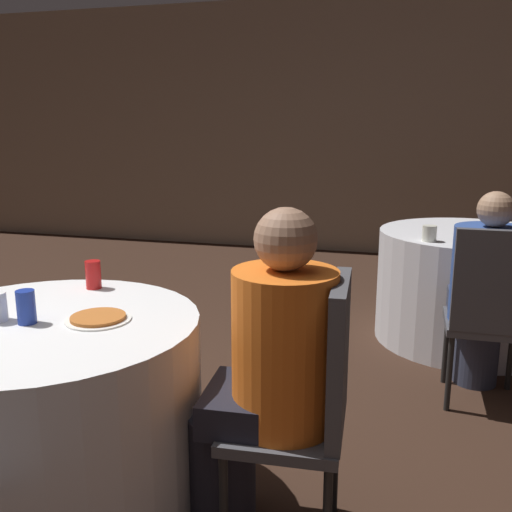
{
  "coord_description": "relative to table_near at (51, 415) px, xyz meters",
  "views": [
    {
      "loc": [
        1.48,
        -1.59,
        1.44
      ],
      "look_at": [
        0.8,
        0.89,
        0.85
      ],
      "focal_mm": 40.0,
      "sensor_mm": 36.0,
      "label": 1
    }
  ],
  "objects": [
    {
      "name": "table_near",
      "position": [
        0.0,
        0.0,
        0.0
      ],
      "size": [
        1.13,
        1.13,
        0.75
      ],
      "color": "white",
      "rests_on": "ground_plane"
    },
    {
      "name": "chair_near_east",
      "position": [
        0.98,
        0.06,
        0.19
      ],
      "size": [
        0.43,
        0.42,
        0.96
      ],
      "rotation": [
        0.0,
        0.0,
        -4.65
      ],
      "color": "#47474C",
      "rests_on": "ground_plane"
    },
    {
      "name": "pizza_plate_near",
      "position": [
        0.19,
        0.06,
        0.38
      ],
      "size": [
        0.24,
        0.24,
        0.02
      ],
      "color": "white",
      "rests_on": "table_near"
    },
    {
      "name": "table_far",
      "position": [
        1.66,
        2.27,
        0.0
      ],
      "size": [
        1.21,
        1.21,
        0.75
      ],
      "color": "silver",
      "rests_on": "ground_plane"
    },
    {
      "name": "soda_can_blue",
      "position": [
        -0.04,
        -0.04,
        0.43
      ],
      "size": [
        0.07,
        0.07,
        0.12
      ],
      "color": "#1E38A5",
      "rests_on": "table_near"
    },
    {
      "name": "wall_back",
      "position": [
        -0.22,
        4.88,
        1.03
      ],
      "size": [
        16.0,
        0.06,
        2.8
      ],
      "color": "gray",
      "rests_on": "ground_plane"
    },
    {
      "name": "soda_can_red",
      "position": [
        -0.05,
        0.43,
        0.43
      ],
      "size": [
        0.07,
        0.07,
        0.12
      ],
      "color": "red",
      "rests_on": "table_near"
    },
    {
      "name": "person_orange_shirt",
      "position": [
        0.82,
        0.05,
        0.23
      ],
      "size": [
        0.52,
        0.36,
        1.19
      ],
      "rotation": [
        0.0,
        0.0,
        -4.65
      ],
      "color": "black",
      "rests_on": "ground_plane"
    },
    {
      "name": "chair_far_south",
      "position": [
        1.67,
        1.25,
        0.19
      ],
      "size": [
        0.4,
        0.41,
        0.96
      ],
      "rotation": [
        0.0,
        0.0,
        0.01
      ],
      "color": "#47474C",
      "rests_on": "ground_plane"
    },
    {
      "name": "cup_far",
      "position": [
        1.38,
        1.88,
        0.42
      ],
      "size": [
        0.09,
        0.09,
        0.1
      ],
      "color": "silver",
      "rests_on": "table_far"
    },
    {
      "name": "person_blue_shirt",
      "position": [
        1.67,
        1.41,
        0.21
      ],
      "size": [
        0.38,
        0.53,
        1.12
      ],
      "rotation": [
        0.0,
        0.0,
        0.01
      ],
      "color": "#33384C",
      "rests_on": "ground_plane"
    }
  ]
}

